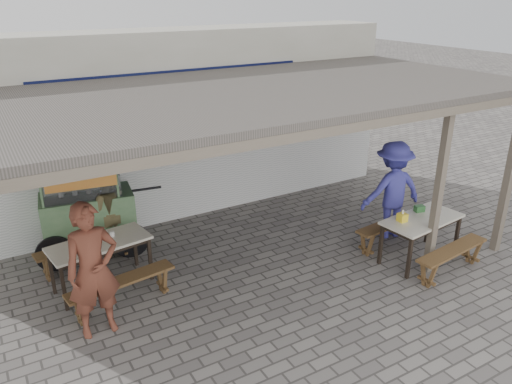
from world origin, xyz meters
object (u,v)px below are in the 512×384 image
object	(u,v)px
bench_right_street	(452,255)
bench_right_wall	(390,228)
patron_wall_side	(107,211)
vendor_cart	(86,204)
donation_box	(419,209)
table_left	(100,247)
bench_left_wall	(85,249)
patron_street_side	(93,270)
patron_right_table	(392,190)
condiment_bowl	(85,243)
tissue_box	(402,217)
table_right	(422,223)
bench_left_street	(122,287)
condiment_jar	(112,234)

from	to	relation	value
bench_right_street	bench_right_wall	xyz separation A→B (m)	(-0.13, 1.19, 0.00)
bench_right_wall	patron_wall_side	size ratio (longest dim) A/B	0.96
vendor_cart	donation_box	size ratio (longest dim) A/B	13.68
donation_box	table_left	bearing A→B (deg)	161.80
bench_left_wall	bench_right_wall	size ratio (longest dim) A/B	1.04
patron_street_side	table_left	bearing A→B (deg)	71.24
vendor_cart	bench_right_wall	bearing A→B (deg)	-19.02
patron_right_table	condiment_bowl	xyz separation A→B (m)	(-5.11, 0.94, -0.11)
tissue_box	patron_wall_side	bearing A→B (deg)	145.93
table_right	patron_wall_side	world-z (taller)	patron_wall_side
bench_left_street	patron_street_side	size ratio (longest dim) A/B	0.86
bench_right_street	patron_wall_side	xyz separation A→B (m)	(-4.41, 3.37, 0.44)
donation_box	condiment_bowl	world-z (taller)	donation_box
bench_left_wall	condiment_bowl	bearing A→B (deg)	-105.95
table_left	patron_right_table	xyz separation A→B (m)	(4.92, -0.91, 0.22)
bench_right_street	tissue_box	size ratio (longest dim) A/B	11.38
table_left	vendor_cart	bearing A→B (deg)	77.46
bench_right_street	bench_right_wall	size ratio (longest dim) A/B	1.00
table_left	bench_right_wall	size ratio (longest dim) A/B	1.00
patron_street_side	tissue_box	bearing A→B (deg)	-10.23
table_left	bench_right_street	distance (m)	5.37
bench_right_wall	condiment_bowl	size ratio (longest dim) A/B	8.90
patron_right_table	condiment_jar	bearing A→B (deg)	-0.66
condiment_bowl	table_left	bearing A→B (deg)	-8.56
table_right	donation_box	world-z (taller)	donation_box
table_left	tissue_box	size ratio (longest dim) A/B	11.44
bench_left_street	table_left	bearing A→B (deg)	90.00
tissue_box	patron_right_table	bearing A→B (deg)	54.69
table_right	condiment_bowl	world-z (taller)	condiment_bowl
bench_right_wall	condiment_jar	xyz separation A→B (m)	(-4.43, 1.31, 0.45)
patron_wall_side	donation_box	xyz separation A→B (m)	(4.50, -2.56, 0.02)
bench_right_street	patron_street_side	bearing A→B (deg)	158.65
patron_wall_side	tissue_box	xyz separation A→B (m)	(3.97, -2.69, 0.04)
bench_left_street	bench_right_wall	world-z (taller)	same
patron_wall_side	donation_box	size ratio (longest dim) A/B	9.84
table_left	vendor_cart	world-z (taller)	vendor_cart
bench_left_street	bench_left_wall	bearing A→B (deg)	90.00
patron_street_side	condiment_jar	xyz separation A→B (m)	(0.54, 1.13, -0.12)
vendor_cart	tissue_box	world-z (taller)	vendor_cart
bench_right_street	patron_right_table	size ratio (longest dim) A/B	0.85
bench_left_street	tissue_box	bearing A→B (deg)	-21.65
bench_right_street	tissue_box	bearing A→B (deg)	116.49
patron_wall_side	patron_right_table	distance (m)	4.92
condiment_jar	donation_box	bearing A→B (deg)	-19.97
tissue_box	condiment_jar	world-z (taller)	tissue_box
table_left	condiment_jar	size ratio (longest dim) A/B	19.30
patron_wall_side	condiment_jar	distance (m)	0.88
table_left	patron_right_table	size ratio (longest dim) A/B	0.85
donation_box	bench_left_wall	bearing A→B (deg)	155.24
table_left	patron_wall_side	distance (m)	1.03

